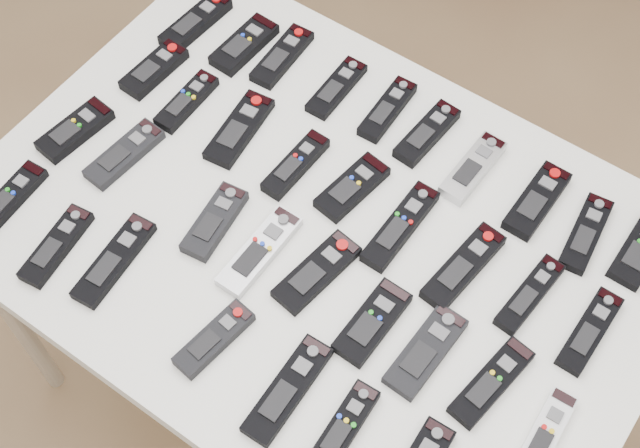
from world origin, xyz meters
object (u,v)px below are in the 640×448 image
Objects in this scene: remote_3 at (337,88)px; remote_16 at (463,267)px; remote_14 at (352,187)px; remote_1 at (244,45)px; remote_0 at (196,22)px; remote_33 at (344,428)px; remote_19 at (75,130)px; remote_2 at (282,56)px; remote_23 at (317,272)px; table at (320,246)px; remote_5 at (427,133)px; remote_18 at (590,331)px; remote_7 at (537,201)px; remote_11 at (187,101)px; remote_24 at (372,322)px; remote_12 at (239,129)px; remote_25 at (426,351)px; remote_26 at (491,382)px; remote_13 at (296,165)px; remote_15 at (400,226)px; remote_30 at (114,260)px; remote_22 at (260,251)px; remote_17 at (530,294)px; remote_9 at (640,251)px; remote_27 at (544,436)px; remote_8 at (586,234)px; remote_4 at (387,109)px; remote_21 at (215,221)px; remote_28 at (9,199)px; remote_31 at (214,339)px; remote_29 at (56,246)px; remote_10 at (154,69)px; remote_20 at (124,154)px; remote_6 at (473,168)px.

remote_16 is at bearing -27.76° from remote_3.
remote_1 is at bearing 164.55° from remote_14.
remote_0 reaches higher than remote_33.
remote_19 reaches higher than remote_33.
remote_23 is (0.35, -0.37, -0.00)m from remote_2.
table is 7.81× the size of remote_5.
remote_7 is at bearing 137.87° from remote_18.
remote_11 and remote_24 have the same top height.
remote_19 is at bearing -151.39° from remote_12.
remote_25 reaches higher than remote_3.
remote_26 is at bearing -13.43° from remote_11.
remote_23 is at bearing 8.06° from remote_19.
remote_13 is 0.24m from remote_15.
remote_19 is 0.81× the size of remote_30.
remote_12 is 0.94× the size of remote_22.
remote_30 is (-0.63, -0.36, -0.00)m from remote_17.
remote_30 is at bearing -139.97° from remote_16.
remote_27 is (0.02, -0.40, 0.00)m from remote_9.
remote_8 is at bearing -165.86° from remote_9.
remote_24 is 0.33m from remote_27.
remote_19 is 0.31m from remote_30.
remote_3 is at bearing 7.80° from remote_0.
remote_4 is 0.59m from remote_26.
remote_7 is at bearing 90.50° from remote_25.
table is at bearing 24.31° from remote_21.
remote_7 reaches higher than remote_28.
table is 0.28m from remote_16.
remote_3 is 1.04× the size of remote_31.
remote_29 is (-0.55, -0.20, -0.00)m from remote_24.
remote_11 reaches higher than remote_12.
remote_18 is at bearing 2.62° from remote_13.
remote_10 is (-0.99, -0.18, 0.00)m from remote_9.
remote_17 and remote_20 have the same top height.
remote_20 is 1.06× the size of remote_21.
remote_4 reaches higher than remote_30.
remote_29 is (0.02, -0.57, -0.00)m from remote_1.
remote_10 is at bearing -164.22° from remote_6.
remote_26 is (-0.09, -0.37, 0.00)m from remote_9.
remote_10 is 0.89× the size of remote_18.
remote_12 is 0.36m from remote_30.
remote_18 is at bearing -7.10° from remote_12.
remote_31 is at bearing -164.83° from remote_27.
remote_21 is 0.94× the size of remote_29.
remote_4 is at bearing -1.49° from remote_2.
remote_19 is (-1.01, -0.19, 0.00)m from remote_18.
remote_1 is 0.97m from remote_27.
remote_2 is 1.10× the size of remote_31.
remote_14 is at bearing -164.91° from remote_8.
remote_3 is at bearing 119.40° from table.
remote_6 is at bearing 79.46° from remote_31.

